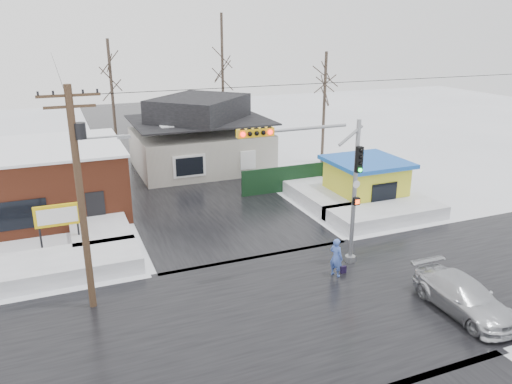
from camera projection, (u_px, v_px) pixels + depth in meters
name	position (u px, v px, depth m)	size (l,w,h in m)	color
ground	(306.00, 309.00, 20.32)	(120.00, 120.00, 0.00)	white
road_ns	(306.00, 309.00, 20.32)	(10.00, 120.00, 0.02)	black
road_ew	(306.00, 309.00, 20.32)	(120.00, 10.00, 0.02)	black
snowbank_nw	(63.00, 266.00, 23.11)	(7.00, 3.00, 0.80)	white
snowbank_ne	(386.00, 213.00, 29.56)	(7.00, 3.00, 0.80)	white
snowbank_nside_w	(97.00, 222.00, 28.21)	(3.00, 8.00, 0.80)	white
snowbank_nside_e	(315.00, 192.00, 33.23)	(3.00, 8.00, 0.80)	white
traffic_signal	(326.00, 176.00, 22.35)	(6.05, 0.68, 7.00)	gray
utility_pole	(81.00, 188.00, 18.92)	(3.15, 0.44, 9.00)	#382619
brick_building	(18.00, 182.00, 29.75)	(12.20, 8.20, 4.12)	brown
marquee_sign	(58.00, 217.00, 24.81)	(2.20, 0.21, 2.55)	black
house	(200.00, 136.00, 39.50)	(10.40, 8.40, 5.76)	#BBB6A9
kiosk	(365.00, 181.00, 32.03)	(4.60, 4.60, 2.88)	yellow
fence	(295.00, 178.00, 34.65)	(8.00, 0.12, 1.80)	black
tree_far_left	(110.00, 65.00, 39.16)	(3.00, 3.00, 10.00)	#332821
tree_far_mid	(222.00, 42.00, 44.00)	(3.00, 3.00, 12.00)	#332821
tree_far_right	(325.00, 75.00, 39.89)	(3.00, 3.00, 9.00)	#332821
pedestrian	(336.00, 258.00, 22.72)	(0.67, 0.44, 1.84)	#4666C5
car	(464.00, 297.00, 19.91)	(1.91, 4.71, 1.37)	silver
shopping_bag	(343.00, 270.00, 23.16)	(0.28, 0.12, 0.35)	black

